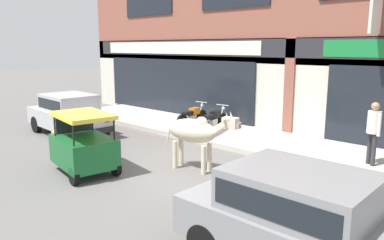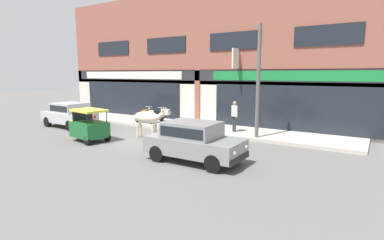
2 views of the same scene
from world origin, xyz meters
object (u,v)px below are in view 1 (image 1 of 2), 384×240
cow (195,132)px  auto_rickshaw (83,147)px  motorcycle_0 (192,117)px  motorcycle_1 (213,120)px  pedestrian (374,127)px  car_1 (302,218)px  car_0 (69,112)px

cow → auto_rickshaw: 2.83m
motorcycle_0 → motorcycle_1: 1.04m
pedestrian → car_1: bearing=-81.6°
cow → car_0: (-5.94, -0.18, -0.19)m
motorcycle_0 → cow: bearing=-45.9°
car_1 → auto_rickshaw: size_ratio=1.73×
car_1 → auto_rickshaw: auto_rickshaw is taller
auto_rickshaw → cow: bearing=46.3°
motorcycle_0 → pedestrian: size_ratio=1.13×
motorcycle_1 → pedestrian: (5.38, -0.22, 0.60)m
motorcycle_0 → pedestrian: (6.43, -0.25, 0.60)m
cow → motorcycle_1: size_ratio=1.18×
motorcycle_1 → pedestrian: size_ratio=1.13×
cow → car_1: bearing=-29.0°
pedestrian → cow: bearing=-137.3°
pedestrian → motorcycle_0: bearing=177.8°
cow → motorcycle_1: cow is taller
auto_rickshaw → motorcycle_0: 5.43m
car_1 → motorcycle_0: car_1 is taller
car_1 → pedestrian: pedestrian is taller
car_1 → motorcycle_1: 8.24m
motorcycle_1 → pedestrian: bearing=-2.3°
cow → motorcycle_1: bearing=123.2°
car_1 → car_0: bearing=168.4°
auto_rickshaw → car_0: bearing=155.2°
cow → motorcycle_0: bearing=134.1°
car_0 → auto_rickshaw: auto_rickshaw is taller
car_1 → motorcycle_1: size_ratio=2.00×
cow → pedestrian: 4.45m
motorcycle_1 → motorcycle_0: bearing=178.5°
auto_rickshaw → motorcycle_1: bearing=91.9°
pedestrian → auto_rickshaw: bearing=-135.9°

